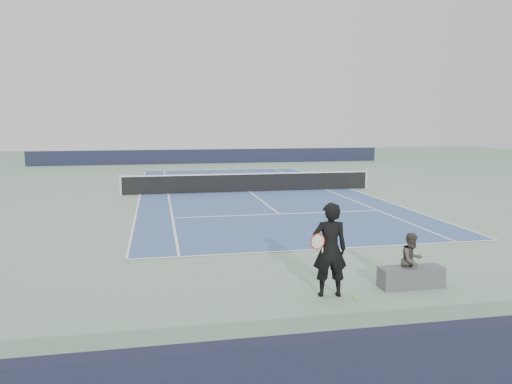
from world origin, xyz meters
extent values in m
plane|color=gray|center=(0.00, 0.00, 0.00)|extent=(80.00, 80.00, 0.00)
cube|color=#3C588E|center=(0.00, 0.00, 0.01)|extent=(10.97, 23.77, 0.01)
cylinder|color=silver|center=(-6.40, 0.00, 0.54)|extent=(0.10, 0.10, 1.07)
cylinder|color=silver|center=(6.40, 0.00, 0.54)|extent=(0.10, 0.10, 1.07)
cube|color=black|center=(0.00, 0.00, 0.46)|extent=(12.80, 0.03, 0.90)
cube|color=white|center=(0.00, 0.00, 0.93)|extent=(12.80, 0.04, 0.06)
cube|color=black|center=(0.00, 17.88, 0.60)|extent=(30.00, 0.25, 1.20)
imported|color=black|center=(-1.19, -15.48, 0.98)|extent=(0.81, 0.63, 1.97)
torus|color=#A1260D|center=(-1.47, -15.53, 1.18)|extent=(0.34, 0.18, 0.36)
cylinder|color=white|center=(-1.47, -15.53, 1.18)|extent=(0.29, 0.14, 0.32)
cylinder|color=white|center=(-1.35, -15.50, 0.92)|extent=(0.08, 0.13, 0.27)
sphere|color=#D2E52E|center=(-0.72, -15.81, 0.04)|extent=(0.07, 0.07, 0.07)
cube|color=#535457|center=(0.75, -15.32, 0.23)|extent=(1.48, 0.86, 0.45)
imported|color=#463F38|center=(0.75, -15.32, 0.61)|extent=(0.70, 0.62, 1.21)
camera|label=1|loc=(-4.63, -24.96, 3.60)|focal=35.00mm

